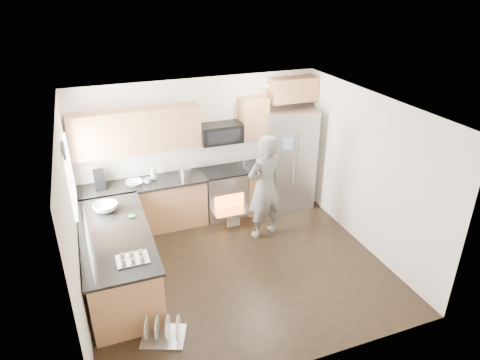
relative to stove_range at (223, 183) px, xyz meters
name	(u,v)px	position (x,y,z in m)	size (l,w,h in m)	color
ground	(237,268)	(-0.35, -1.69, -0.68)	(4.50, 4.50, 0.00)	black
room_shell	(234,172)	(-0.39, -1.68, 1.00)	(4.54, 4.04, 2.62)	white
back_cabinet_run	(173,175)	(-0.93, 0.05, 0.29)	(4.45, 0.64, 2.50)	#A26D41
peninsula	(119,259)	(-2.10, -1.44, -0.21)	(0.96, 2.36, 1.04)	#A26D41
stove_range	(223,183)	(0.00, 0.00, 0.00)	(0.76, 0.97, 1.79)	#B7B7BC
refrigerator	(287,158)	(1.31, 0.01, 0.31)	(1.06, 0.88, 1.97)	#B7B7BC
person	(265,187)	(0.43, -0.92, 0.26)	(0.68, 0.45, 1.87)	slate
dish_rack	(163,333)	(-1.74, -2.71, -0.59)	(0.66, 0.60, 0.34)	#B7B7BC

